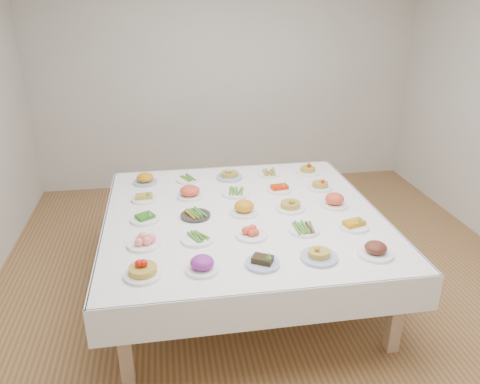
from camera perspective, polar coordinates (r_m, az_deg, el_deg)
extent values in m
plane|color=#9A6640|center=(4.46, 3.19, -10.46)|extent=(5.00, 5.00, 0.00)
cube|color=silver|center=(6.26, -1.57, 13.40)|extent=(5.00, 0.02, 2.80)
cube|color=silver|center=(1.76, 22.78, -16.37)|extent=(5.00, 0.02, 2.80)
cube|color=white|center=(3.96, 0.36, -2.97)|extent=(2.28, 2.28, 0.06)
cube|color=white|center=(5.04, -1.85, 1.57)|extent=(2.30, 0.02, 0.28)
cube|color=white|center=(3.07, 4.08, -14.16)|extent=(2.30, 0.02, 0.28)
cube|color=white|center=(4.33, 15.41, -3.08)|extent=(0.01, 2.30, 0.28)
cube|color=white|center=(4.00, -16.04, -5.45)|extent=(0.02, 2.30, 0.28)
cube|color=tan|center=(3.33, -13.91, -17.22)|extent=(0.09, 0.09, 0.69)
cube|color=tan|center=(3.67, 18.49, -13.60)|extent=(0.09, 0.09, 0.69)
cube|color=tan|center=(4.96, -12.61, -2.75)|extent=(0.09, 0.09, 0.69)
cube|color=tan|center=(5.19, 9.04, -1.26)|extent=(0.09, 0.09, 0.69)
cylinder|color=white|center=(3.19, -11.71, -9.80)|extent=(0.25, 0.25, 0.02)
cylinder|color=white|center=(3.18, -4.61, -9.37)|extent=(0.23, 0.23, 0.02)
cylinder|color=#4C66B2|center=(3.23, 2.75, -8.74)|extent=(0.24, 0.24, 0.02)
cylinder|color=#4C66B2|center=(3.34, 9.60, -7.90)|extent=(0.26, 0.26, 0.02)
cylinder|color=white|center=(3.48, 16.14, -7.24)|extent=(0.25, 0.25, 0.02)
cylinder|color=white|center=(3.53, -11.62, -6.25)|extent=(0.24, 0.24, 0.02)
cylinder|color=white|center=(3.55, -5.19, -5.72)|extent=(0.25, 0.25, 0.02)
cylinder|color=white|center=(3.58, 1.42, -5.32)|extent=(0.24, 0.24, 0.02)
cylinder|color=white|center=(3.69, 7.80, -4.65)|extent=(0.24, 0.24, 0.02)
cylinder|color=white|center=(3.81, 13.68, -4.13)|extent=(0.23, 0.23, 0.02)
cylinder|color=white|center=(3.90, -11.48, -3.30)|extent=(0.24, 0.24, 0.02)
cylinder|color=#2C2A27|center=(3.90, -5.44, -2.92)|extent=(0.24, 0.24, 0.02)
cylinder|color=white|center=(3.94, 0.50, -2.51)|extent=(0.24, 0.24, 0.02)
cylinder|color=white|center=(4.04, 6.14, -1.98)|extent=(0.25, 0.25, 0.02)
cylinder|color=white|center=(4.16, 11.40, -1.57)|extent=(0.24, 0.24, 0.02)
cylinder|color=white|center=(4.27, -11.58, -0.86)|extent=(0.22, 0.22, 0.02)
cylinder|color=white|center=(4.27, -6.11, -0.51)|extent=(0.24, 0.24, 0.02)
cylinder|color=white|center=(4.31, -0.49, -0.18)|extent=(0.26, 0.26, 0.02)
cylinder|color=white|center=(4.39, 4.82, 0.23)|extent=(0.23, 0.23, 0.02)
cylinder|color=white|center=(4.49, 9.71, 0.49)|extent=(0.22, 0.22, 0.02)
cylinder|color=#4C66B2|center=(4.64, -11.46, 1.13)|extent=(0.23, 0.23, 0.02)
cylinder|color=white|center=(4.64, -6.36, 1.47)|extent=(0.22, 0.22, 0.02)
cylinder|color=#4C66B2|center=(4.68, -1.30, 1.79)|extent=(0.26, 0.26, 0.02)
cylinder|color=white|center=(4.76, 3.59, 2.14)|extent=(0.22, 0.22, 0.02)
cylinder|color=white|center=(4.86, 8.24, 2.38)|extent=(0.24, 0.24, 0.02)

